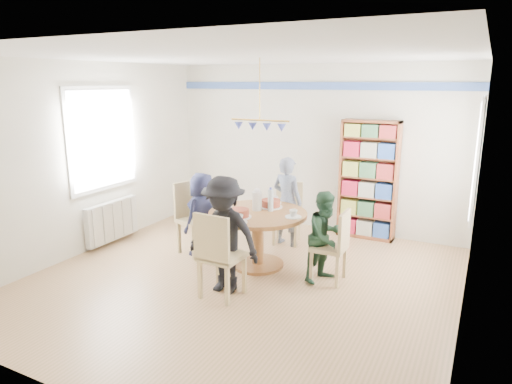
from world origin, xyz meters
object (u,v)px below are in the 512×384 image
Objects in this scene: chair_right at (335,243)px; person_far at (287,201)px; bookshelf at (368,181)px; person_near at (224,235)px; person_left at (203,215)px; person_right at (326,237)px; chair_far at (288,209)px; chair_left at (193,214)px; chair_near at (218,252)px; dining_table at (258,226)px; radiator at (112,221)px.

chair_right is 0.68× the size of person_far.
person_far is 1.35m from bookshelf.
person_left is at bearing 135.21° from person_near.
chair_far is at bearing 63.21° from person_right.
chair_near is (1.10, -1.11, -0.00)m from chair_left.
bookshelf reaches higher than person_near.
person_far is at bearing 89.15° from dining_table.
person_left is at bearing -135.72° from bookshelf.
person_far reaches higher than chair_left.
chair_near is at bearing 102.09° from person_far.
person_left is at bearing -12.27° from chair_left.
radiator is at bearing -174.90° from dining_table.
person_left is (-0.85, -1.08, 0.09)m from chair_far.
radiator is at bearing -151.38° from chair_far.
person_near is (-0.04, 0.21, 0.13)m from chair_near.
person_left is 0.86× the size of person_near.
chair_far is 0.67× the size of person_near.
chair_left is 0.20m from person_left.
chair_far reaches higher than dining_table.
radiator is 0.88× the size of person_right.
person_left is 0.65× the size of bookshelf.
person_right is (-0.12, -0.01, 0.07)m from chair_right.
person_near is (1.06, -0.90, 0.12)m from chair_left.
person_near is at bearing 152.60° from person_right.
chair_near is 0.55× the size of bookshelf.
chair_left reaches higher than chair_near.
dining_table is (2.39, 0.21, 0.21)m from radiator.
radiator is 0.98× the size of chair_near.
chair_near is 0.86× the size of person_left.
bookshelf is at bearing 71.53° from chair_near.
person_near is at bearing -110.64° from bookshelf.
chair_far reaches higher than radiator.
chair_far reaches higher than chair_right.
person_near is (0.86, -0.85, 0.09)m from person_left.
person_left is (-1.94, 0.02, 0.10)m from chair_right.
person_left is 1.22m from person_near.
person_near is at bearing 101.82° from chair_near.
chair_left is (1.32, 0.26, 0.22)m from radiator.
person_left is 2.64m from bookshelf.
radiator is 2.49m from person_near.
chair_far is (2.36, 1.29, 0.16)m from radiator.
chair_near is 0.25m from person_near.
person_right reaches higher than chair_far.
person_left is 1.82m from person_right.
person_right is 1.89m from bookshelf.
chair_right is 0.89× the size of chair_near.
person_far is 0.97× the size of person_near.
chair_right is at bearing -0.86° from dining_table.
radiator is 0.77× the size of dining_table.
dining_table is 1.07m from chair_left.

